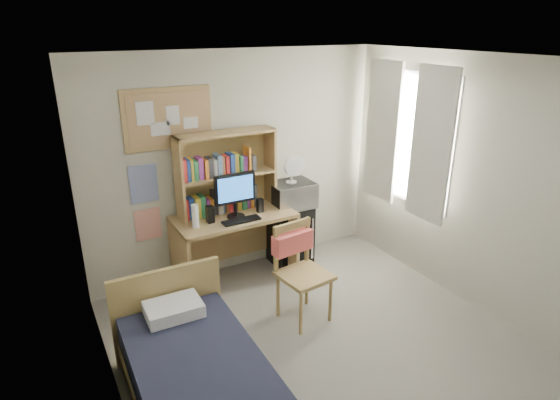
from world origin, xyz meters
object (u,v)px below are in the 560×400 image
bed (205,397)px  speaker_right (260,205)px  speaker_left (210,214)px  mini_fridge (290,234)px  desk_chair (304,275)px  microwave (291,194)px  desk (235,249)px  bulletin_board (168,118)px  monitor (235,196)px  desk_fan (291,170)px

bed → speaker_right: bearing=53.7°
speaker_left → mini_fridge: bearing=7.8°
desk_chair → microwave: size_ratio=1.97×
desk → speaker_right: (0.30, -0.06, 0.50)m
desk_chair → mini_fridge: size_ratio=1.32×
bulletin_board → monitor: size_ratio=1.88×
mini_fridge → speaker_right: bearing=-161.5°
speaker_left → desk: bearing=11.3°
bed → monitor: bearing=60.3°
mini_fridge → speaker_right: size_ratio=4.85×
monitor → desk_fan: desk_fan is taller
monitor → speaker_right: monitor is taller
microwave → mini_fridge: bearing=90.0°
speaker_left → monitor: bearing=-0.0°
desk → mini_fridge: (0.79, 0.09, -0.03)m
bed → microwave: 2.73m
desk_chair → speaker_right: size_ratio=6.41×
bulletin_board → desk_fan: bulletin_board is taller
mini_fridge → desk_fan: desk_fan is taller
speaker_right → desk_chair: bearing=-90.4°
monitor → microwave: 0.82m
bulletin_board → mini_fridge: bulletin_board is taller
desk_fan → mini_fridge: bearing=90.0°
desk_chair → speaker_left: (-0.60, 0.96, 0.42)m
bulletin_board → speaker_left: bulletin_board is taller
desk → monitor: monitor is taller
desk_chair → speaker_right: desk_chair is taller
microwave → desk: bearing=-173.4°
monitor → desk_fan: 0.81m
desk_chair → mini_fridge: (0.49, 1.12, -0.12)m
desk_chair → speaker_left: bearing=115.1°
bulletin_board → desk: 1.64m
monitor → desk: bearing=90.0°
microwave → speaker_left: bearing=-171.6°
mini_fridge → speaker_left: size_ratio=4.15×
monitor → desk_fan: (0.79, 0.13, 0.14)m
bulletin_board → mini_fridge: (1.34, -0.24, -1.53)m
speaker_right → microwave: size_ratio=0.31×
speaker_right → desk_fan: desk_fan is taller
speaker_right → microwave: 0.51m
monitor → microwave: monitor is taller
bulletin_board → mini_fridge: 2.06m
bed → desk_fan: desk_fan is taller
mini_fridge → desk_fan: size_ratio=2.45×
bed → desk: bearing=61.2°
bulletin_board → monitor: 1.08m
monitor → bulletin_board: bearing=143.9°
speaker_left → microwave: size_ratio=0.36×
bulletin_board → desk_chair: bearing=-57.8°
bulletin_board → desk_fan: bearing=-11.1°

